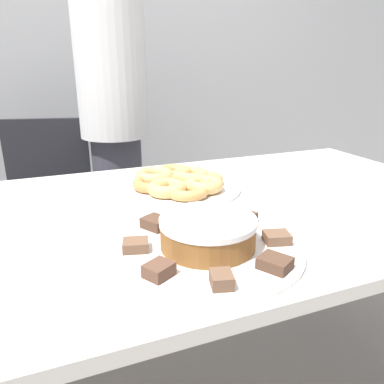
# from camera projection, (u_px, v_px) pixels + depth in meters

# --- Properties ---
(wall_back) EXTENTS (8.00, 0.05, 2.60)m
(wall_back) POSITION_uv_depth(u_px,v_px,m) (97.00, 32.00, 2.21)
(wall_back) COLOR #A8AAAD
(wall_back) RESTS_ON ground_plane
(table) EXTENTS (1.70, 0.92, 0.75)m
(table) POSITION_uv_depth(u_px,v_px,m) (198.00, 234.00, 1.05)
(table) COLOR silver
(table) RESTS_ON ground_plane
(person_standing) EXTENTS (0.31, 0.31, 1.63)m
(person_standing) POSITION_uv_depth(u_px,v_px,m) (114.00, 121.00, 1.73)
(person_standing) COLOR #383842
(person_standing) RESTS_ON ground_plane
(office_chair_left) EXTENTS (0.53, 0.53, 0.88)m
(office_chair_left) POSITION_uv_depth(u_px,v_px,m) (48.00, 221.00, 1.78)
(office_chair_left) COLOR black
(office_chair_left) RESTS_ON ground_plane
(plate_cake) EXTENTS (0.40, 0.40, 0.01)m
(plate_cake) POSITION_uv_depth(u_px,v_px,m) (208.00, 248.00, 0.78)
(plate_cake) COLOR white
(plate_cake) RESTS_ON table
(plate_donuts) EXTENTS (0.36, 0.36, 0.01)m
(plate_donuts) POSITION_uv_depth(u_px,v_px,m) (181.00, 188.00, 1.16)
(plate_donuts) COLOR white
(plate_donuts) RESTS_ON table
(frosted_cake) EXTENTS (0.20, 0.20, 0.06)m
(frosted_cake) POSITION_uv_depth(u_px,v_px,m) (208.00, 232.00, 0.77)
(frosted_cake) COLOR brown
(frosted_cake) RESTS_ON plate_cake
(lamington_0) EXTENTS (0.05, 0.05, 0.02)m
(lamington_0) POSITION_uv_depth(u_px,v_px,m) (198.00, 214.00, 0.91)
(lamington_0) COLOR #513828
(lamington_0) RESTS_ON plate_cake
(lamington_1) EXTENTS (0.07, 0.07, 0.02)m
(lamington_1) POSITION_uv_depth(u_px,v_px,m) (156.00, 223.00, 0.86)
(lamington_1) COLOR #513828
(lamington_1) RESTS_ON plate_cake
(lamington_2) EXTENTS (0.06, 0.06, 0.02)m
(lamington_2) POSITION_uv_depth(u_px,v_px,m) (136.00, 245.00, 0.76)
(lamington_2) COLOR brown
(lamington_2) RESTS_ON plate_cake
(lamington_3) EXTENTS (0.06, 0.06, 0.02)m
(lamington_3) POSITION_uv_depth(u_px,v_px,m) (159.00, 270.00, 0.66)
(lamington_3) COLOR brown
(lamington_3) RESTS_ON plate_cake
(lamington_4) EXTENTS (0.05, 0.05, 0.02)m
(lamington_4) POSITION_uv_depth(u_px,v_px,m) (222.00, 279.00, 0.63)
(lamington_4) COLOR brown
(lamington_4) RESTS_ON plate_cake
(lamington_5) EXTENTS (0.07, 0.07, 0.02)m
(lamington_5) POSITION_uv_depth(u_px,v_px,m) (273.00, 263.00, 0.69)
(lamington_5) COLOR #513828
(lamington_5) RESTS_ON plate_cake
(lamington_6) EXTENTS (0.06, 0.06, 0.02)m
(lamington_6) POSITION_uv_depth(u_px,v_px,m) (277.00, 238.00, 0.79)
(lamington_6) COLOR brown
(lamington_6) RESTS_ON plate_cake
(lamington_7) EXTENTS (0.07, 0.07, 0.02)m
(lamington_7) POSITION_uv_depth(u_px,v_px,m) (244.00, 218.00, 0.88)
(lamington_7) COLOR #513828
(lamington_7) RESTS_ON plate_cake
(donut_0) EXTENTS (0.12, 0.12, 0.03)m
(donut_0) POSITION_uv_depth(u_px,v_px,m) (181.00, 182.00, 1.15)
(donut_0) COLOR #E5AD66
(donut_0) RESTS_ON plate_donuts
(donut_1) EXTENTS (0.11, 0.11, 0.03)m
(donut_1) POSITION_uv_depth(u_px,v_px,m) (206.00, 179.00, 1.17)
(donut_1) COLOR tan
(donut_1) RESTS_ON plate_donuts
(donut_2) EXTENTS (0.12, 0.12, 0.03)m
(donut_2) POSITION_uv_depth(u_px,v_px,m) (191.00, 175.00, 1.21)
(donut_2) COLOR #E5AD66
(donut_2) RESTS_ON plate_donuts
(donut_3) EXTENTS (0.12, 0.12, 0.04)m
(donut_3) POSITION_uv_depth(u_px,v_px,m) (173.00, 172.00, 1.24)
(donut_3) COLOR tan
(donut_3) RESTS_ON plate_donuts
(donut_4) EXTENTS (0.13, 0.13, 0.04)m
(donut_4) POSITION_uv_depth(u_px,v_px,m) (154.00, 176.00, 1.19)
(donut_4) COLOR #E5AD66
(donut_4) RESTS_ON plate_donuts
(donut_5) EXTENTS (0.12, 0.12, 0.03)m
(donut_5) POSITION_uv_depth(u_px,v_px,m) (153.00, 184.00, 1.13)
(donut_5) COLOR #C68447
(donut_5) RESTS_ON plate_donuts
(donut_6) EXTENTS (0.11, 0.11, 0.04)m
(donut_6) POSITION_uv_depth(u_px,v_px,m) (167.00, 188.00, 1.08)
(donut_6) COLOR #E5AD66
(donut_6) RESTS_ON plate_donuts
(donut_7) EXTENTS (0.12, 0.12, 0.03)m
(donut_7) POSITION_uv_depth(u_px,v_px,m) (187.00, 191.00, 1.06)
(donut_7) COLOR tan
(donut_7) RESTS_ON plate_donuts
(donut_8) EXTENTS (0.12, 0.12, 0.04)m
(donut_8) POSITION_uv_depth(u_px,v_px,m) (204.00, 185.00, 1.11)
(donut_8) COLOR #E5AD66
(donut_8) RESTS_ON plate_donuts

